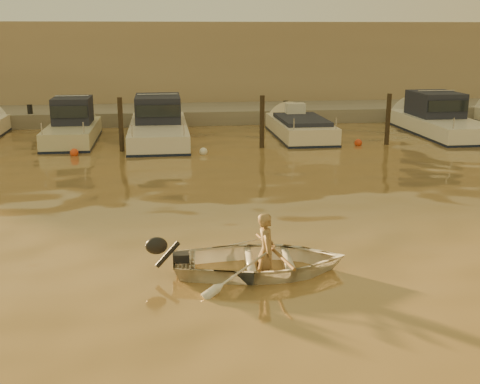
{
  "coord_description": "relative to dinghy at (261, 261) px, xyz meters",
  "views": [
    {
      "loc": [
        -3.98,
        -8.69,
        4.38
      ],
      "look_at": [
        -2.24,
        4.64,
        0.75
      ],
      "focal_mm": 45.0,
      "sensor_mm": 36.0,
      "label": 1
    }
  ],
  "objects": [
    {
      "name": "outboard_motor",
      "position": [
        -1.5,
        0.09,
        0.07
      ],
      "size": [
        0.92,
        0.45,
        0.7
      ],
      "primitive_type": null,
      "rotation": [
        0.0,
        0.0,
        -0.06
      ],
      "color": "black",
      "rests_on": "dinghy"
    },
    {
      "name": "moored_boat_1",
      "position": [
        -5.34,
        14.36,
        0.41
      ],
      "size": [
        1.85,
        5.65,
        1.75
      ],
      "primitive_type": null,
      "color": "beige",
      "rests_on": "ground_plane"
    },
    {
      "name": "piling_1",
      "position": [
        -3.26,
        12.16,
        0.69
      ],
      "size": [
        0.18,
        0.18,
        2.2
      ],
      "primitive_type": "cylinder",
      "color": "#2D2319",
      "rests_on": "ground_plane"
    },
    {
      "name": "ground_plane",
      "position": [
        2.24,
        -1.64,
        -0.21
      ],
      "size": [
        160.0,
        160.0,
        0.0
      ],
      "primitive_type": "plane",
      "color": "olive",
      "rests_on": "ground"
    },
    {
      "name": "oar_port",
      "position": [
        0.25,
        -0.02,
        0.21
      ],
      "size": [
        0.37,
        2.09,
        0.13
      ],
      "primitive_type": "cylinder",
      "rotation": [
        1.54,
        0.0,
        0.15
      ],
      "color": "brown",
      "rests_on": "dinghy"
    },
    {
      "name": "dinghy",
      "position": [
        0.0,
        0.0,
        0.0
      ],
      "size": [
        3.35,
        2.49,
        0.67
      ],
      "primitive_type": "imported",
      "rotation": [
        0.0,
        0.0,
        1.51
      ],
      "color": "silver",
      "rests_on": "ground_plane"
    },
    {
      "name": "moored_boat_2",
      "position": [
        -1.9,
        14.36,
        0.41
      ],
      "size": [
        2.28,
        7.65,
        1.75
      ],
      "primitive_type": null,
      "color": "silver",
      "rests_on": "ground_plane"
    },
    {
      "name": "piling_2",
      "position": [
        2.04,
        12.16,
        0.69
      ],
      "size": [
        0.18,
        0.18,
        2.2
      ],
      "primitive_type": "cylinder",
      "color": "#2D2319",
      "rests_on": "ground_plane"
    },
    {
      "name": "piling_3",
      "position": [
        7.04,
        12.16,
        0.69
      ],
      "size": [
        0.18,
        0.18,
        2.2
      ],
      "primitive_type": "cylinder",
      "color": "#2D2319",
      "rests_on": "ground_plane"
    },
    {
      "name": "person",
      "position": [
        0.1,
        -0.01,
        0.21
      ],
      "size": [
        0.38,
        0.55,
        1.44
      ],
      "primitive_type": "imported",
      "rotation": [
        0.0,
        0.0,
        1.51
      ],
      "color": "olive",
      "rests_on": "dinghy"
    },
    {
      "name": "fender_b",
      "position": [
        -4.93,
        11.58,
        -0.11
      ],
      "size": [
        0.3,
        0.3,
        0.3
      ],
      "primitive_type": "sphere",
      "color": "#E3471A",
      "rests_on": "ground_plane"
    },
    {
      "name": "quay",
      "position": [
        2.24,
        19.86,
        -0.06
      ],
      "size": [
        52.0,
        4.0,
        1.0
      ],
      "primitive_type": "cube",
      "color": "gray",
      "rests_on": "ground_plane"
    },
    {
      "name": "waterfront_building",
      "position": [
        2.24,
        25.36,
        2.19
      ],
      "size": [
        46.0,
        7.0,
        4.8
      ],
      "primitive_type": "cube",
      "color": "#9E8466",
      "rests_on": "quay"
    },
    {
      "name": "oar_starboard",
      "position": [
        0.05,
        -0.0,
        0.21
      ],
      "size": [
        0.55,
        2.06,
        0.13
      ],
      "primitive_type": "cylinder",
      "rotation": [
        1.54,
        0.0,
        -0.24
      ],
      "color": "olive",
      "rests_on": "dinghy"
    },
    {
      "name": "fender_d",
      "position": [
        5.88,
        12.15,
        -0.11
      ],
      "size": [
        0.3,
        0.3,
        0.3
      ],
      "primitive_type": "sphere",
      "color": "red",
      "rests_on": "ground_plane"
    },
    {
      "name": "moored_boat_3",
      "position": [
        4.05,
        14.36,
        0.01
      ],
      "size": [
        2.06,
        5.95,
        0.95
      ],
      "primitive_type": null,
      "color": "beige",
      "rests_on": "ground_plane"
    },
    {
      "name": "fender_c",
      "position": [
        -0.28,
        11.15,
        -0.11
      ],
      "size": [
        0.3,
        0.3,
        0.3
      ],
      "primitive_type": "sphere",
      "color": "silver",
      "rests_on": "ground_plane"
    },
    {
      "name": "moored_boat_4",
      "position": [
        10.28,
        14.36,
        0.41
      ],
      "size": [
        2.33,
        7.14,
        1.75
      ],
      "primitive_type": null,
      "color": "white",
      "rests_on": "ground_plane"
    }
  ]
}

